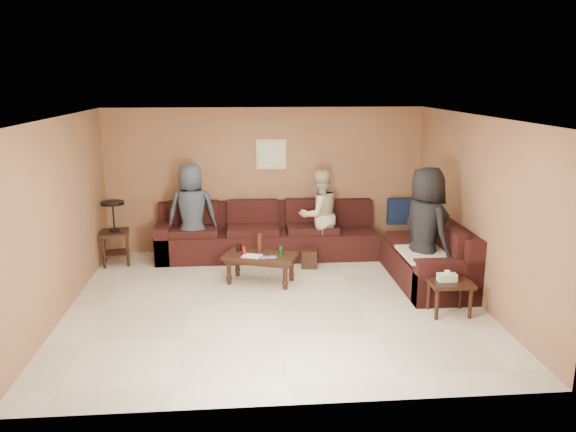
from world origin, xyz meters
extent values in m
plane|color=beige|center=(0.00, 0.00, 0.00)|extent=(5.50, 5.50, 0.00)
cube|color=white|center=(0.00, 0.00, 2.45)|extent=(5.50, 5.00, 0.10)
cube|color=#936845|center=(0.00, 2.50, 1.25)|extent=(5.50, 0.10, 2.50)
cube|color=#936845|center=(0.00, -2.50, 1.25)|extent=(5.50, 0.10, 2.50)
cube|color=#936845|center=(-2.75, 0.00, 1.25)|extent=(0.10, 5.00, 2.50)
cube|color=#936845|center=(2.75, 0.00, 1.25)|extent=(0.10, 5.00, 2.50)
cube|color=black|center=(0.00, 2.05, 0.23)|extent=(3.70, 0.90, 0.45)
cube|color=black|center=(0.00, 2.38, 0.68)|extent=(3.70, 0.24, 0.45)
cube|color=black|center=(-1.73, 2.05, 0.32)|extent=(0.24, 0.90, 0.63)
cube|color=black|center=(2.30, 0.60, 0.23)|extent=(0.90, 2.00, 0.45)
cube|color=black|center=(2.63, 0.60, 0.68)|extent=(0.24, 2.00, 0.45)
cube|color=black|center=(2.30, -0.28, 0.32)|extent=(0.90, 0.24, 0.63)
cube|color=#131F3E|center=(2.30, 2.05, 0.75)|extent=(0.45, 0.14, 0.45)
cube|color=beige|center=(2.30, 0.15, 0.58)|extent=(1.00, 0.85, 0.04)
cube|color=black|center=(-0.17, 0.78, 0.41)|extent=(1.17, 0.84, 0.06)
cube|color=black|center=(-0.17, 0.78, 0.35)|extent=(1.07, 0.75, 0.05)
cylinder|color=black|center=(-0.64, 0.74, 0.19)|extent=(0.07, 0.07, 0.38)
cylinder|color=black|center=(0.18, 0.46, 0.19)|extent=(0.07, 0.07, 0.38)
cylinder|color=black|center=(-0.51, 1.11, 0.19)|extent=(0.07, 0.07, 0.38)
cylinder|color=black|center=(0.30, 0.82, 0.19)|extent=(0.07, 0.07, 0.38)
cylinder|color=red|center=(-0.41, 0.82, 0.50)|extent=(0.07, 0.07, 0.12)
cylinder|color=#147523|center=(0.14, 0.78, 0.50)|extent=(0.07, 0.07, 0.12)
cylinder|color=#39190C|center=(-0.17, 0.91, 0.58)|extent=(0.07, 0.07, 0.28)
cylinder|color=black|center=(-0.49, 0.98, 0.50)|extent=(0.08, 0.08, 0.11)
cube|color=white|center=(-0.30, 0.71, 0.44)|extent=(0.34, 0.30, 0.00)
cylinder|color=#BA4185|center=(-0.12, 0.62, 0.44)|extent=(0.14, 0.14, 0.01)
cylinder|color=#BA4185|center=(0.00, 0.62, 0.44)|extent=(0.14, 0.14, 0.01)
cube|color=black|center=(-2.50, 1.85, 0.53)|extent=(0.54, 0.54, 0.05)
cube|color=black|center=(-2.50, 1.85, 0.18)|extent=(0.48, 0.48, 0.03)
cylinder|color=black|center=(-2.64, 1.64, 0.27)|extent=(0.05, 0.05, 0.53)
cylinder|color=black|center=(-2.28, 1.71, 0.27)|extent=(0.05, 0.05, 0.53)
cylinder|color=black|center=(-2.72, 2.00, 0.27)|extent=(0.05, 0.05, 0.53)
cylinder|color=black|center=(-2.35, 2.07, 0.27)|extent=(0.05, 0.05, 0.53)
cylinder|color=black|center=(-2.50, 1.85, 0.57)|extent=(0.17, 0.17, 0.03)
cylinder|color=black|center=(-2.50, 1.85, 0.80)|extent=(0.03, 0.03, 0.44)
cylinder|color=black|center=(-2.50, 1.85, 1.03)|extent=(0.37, 0.37, 0.05)
cube|color=black|center=(2.22, -0.57, 0.42)|extent=(0.55, 0.45, 0.05)
cylinder|color=black|center=(2.00, -0.74, 0.21)|extent=(0.05, 0.05, 0.42)
cylinder|color=black|center=(2.43, -0.74, 0.21)|extent=(0.05, 0.05, 0.42)
cylinder|color=black|center=(2.01, -0.40, 0.21)|extent=(0.05, 0.05, 0.42)
cylinder|color=black|center=(2.44, -0.41, 0.21)|extent=(0.05, 0.05, 0.42)
cube|color=white|center=(2.17, -0.57, 0.50)|extent=(0.24, 0.12, 0.10)
cube|color=white|center=(2.17, -0.57, 0.57)|extent=(0.06, 0.04, 0.05)
cube|color=black|center=(0.65, 1.42, 0.15)|extent=(0.29, 0.29, 0.30)
cube|color=#CDB580|center=(0.10, 2.48, 1.70)|extent=(0.52, 0.03, 0.52)
cube|color=white|center=(0.10, 2.46, 1.70)|extent=(0.44, 0.01, 0.44)
imported|color=#323945|center=(-1.24, 1.88, 0.83)|extent=(0.84, 0.57, 1.65)
imported|color=beige|center=(0.86, 1.86, 0.76)|extent=(0.90, 0.81, 1.52)
imported|color=black|center=(2.15, 0.29, 0.90)|extent=(0.84, 1.02, 1.79)
camera|label=1|loc=(-0.43, -7.15, 2.97)|focal=35.00mm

